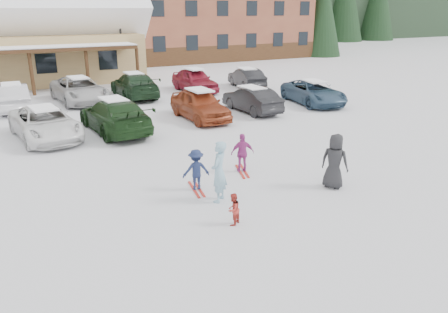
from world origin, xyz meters
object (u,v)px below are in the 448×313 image
child_magenta (243,153)px  parked_car_13 (247,78)px  lamp_post (121,37)px  parked_car_5 (252,100)px  parked_car_9 (13,97)px  parked_car_11 (134,85)px  parked_car_12 (195,80)px  child_navy (196,170)px  bystander_dark (335,161)px  adult_skier (219,172)px  parked_car_10 (79,90)px  parked_car_6 (313,92)px  toddler_red (233,209)px  parked_car_4 (200,104)px  parked_car_2 (45,123)px  parked_car_3 (115,115)px

child_magenta → parked_car_13: size_ratio=0.33×
lamp_post → parked_car_5: 15.53m
parked_car_9 → parked_car_11: parked_car_11 is taller
parked_car_11 → parked_car_12: 4.31m
child_navy → bystander_dark: bearing=165.0°
adult_skier → parked_car_10: (-0.91, 17.00, -0.17)m
bystander_dark → parked_car_6: bearing=-67.6°
toddler_red → parked_car_4: bearing=-143.1°
lamp_post → toddler_red: lamp_post is taller
child_magenta → parked_car_10: 15.43m
bystander_dark → parked_car_9: (-8.43, 17.22, -0.15)m
lamp_post → parked_car_4: 15.38m
parked_car_2 → parked_car_9: size_ratio=1.11×
parked_car_5 → lamp_post: bearing=-80.2°
parked_car_3 → parked_car_10: 7.79m
parked_car_2 → parked_car_5: size_ratio=1.21×
parked_car_4 → parked_car_5: size_ratio=1.08×
child_navy → parked_car_11: bearing=-89.5°
parked_car_10 → parked_car_11: 3.48m
parked_car_5 → parked_car_9: parked_car_9 is taller
parked_car_3 → parked_car_11: bearing=-117.4°
parked_car_2 → parked_car_5: (10.87, 0.28, -0.01)m
parked_car_3 → parked_car_9: parked_car_3 is taller
parked_car_5 → parked_car_10: bearing=-44.0°
adult_skier → parked_car_11: bearing=-142.6°
lamp_post → parked_car_10: lamp_post is taller
parked_car_12 → adult_skier: bearing=-113.6°
toddler_red → parked_car_12: bearing=-143.8°
parked_car_6 → parked_car_12: bearing=132.1°
bystander_dark → parked_car_11: size_ratio=0.33×
bystander_dark → parked_car_11: 17.83m
child_navy → parked_car_4: parked_car_4 is taller
adult_skier → bystander_dark: (3.76, -0.79, -0.04)m
parked_car_10 → parked_car_5: bearing=-46.8°
parked_car_3 → parked_car_9: (-3.93, 7.22, -0.03)m
bystander_dark → parked_car_4: size_ratio=0.39×
adult_skier → parked_car_10: size_ratio=0.34×
lamp_post → parked_car_2: size_ratio=1.15×
parked_car_4 → parked_car_11: (-1.26, 7.39, 0.01)m
parked_car_13 → toddler_red: bearing=67.1°
child_magenta → parked_car_3: 7.83m
child_magenta → parked_car_10: parked_car_10 is taller
bystander_dark → parked_car_12: (3.12, 17.84, -0.11)m
parked_car_3 → parked_car_4: size_ratio=1.18×
parked_car_11 → parked_car_10: bearing=1.4°
parked_car_3 → lamp_post: bearing=-111.3°
parked_car_2 → parked_car_10: parked_car_10 is taller
parked_car_6 → parked_car_9: bearing=167.0°
parked_car_4 → parked_car_12: 8.05m
parked_car_2 → parked_car_3: (3.03, -0.29, 0.08)m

